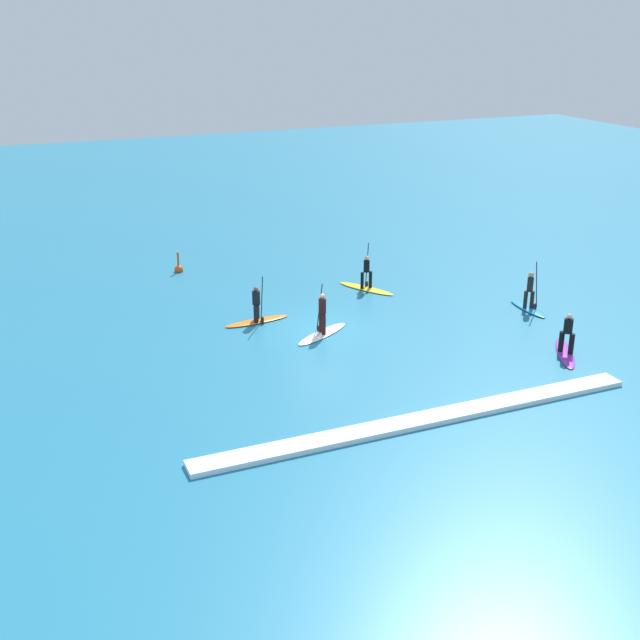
{
  "coord_description": "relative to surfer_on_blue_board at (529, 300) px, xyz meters",
  "views": [
    {
      "loc": [
        -12.7,
        -30.03,
        13.1
      ],
      "look_at": [
        0.0,
        0.0,
        0.5
      ],
      "focal_mm": 45.08,
      "sensor_mm": 36.0,
      "label": 1
    }
  ],
  "objects": [
    {
      "name": "ground_plane",
      "position": [
        -10.0,
        1.38,
        -0.48
      ],
      "size": [
        120.0,
        120.0,
        0.0
      ],
      "primitive_type": "plane",
      "color": "teal",
      "rests_on": "ground"
    },
    {
      "name": "wave_crest",
      "position": [
        -10.0,
        -7.69,
        -0.39
      ],
      "size": [
        16.44,
        0.9,
        0.18
      ],
      "primitive_type": "cube",
      "color": "white",
      "rests_on": "ground_plane"
    },
    {
      "name": "marker_buoy",
      "position": [
        -13.67,
        12.16,
        -0.31
      ],
      "size": [
        0.47,
        0.47,
        1.2
      ],
      "color": "#E55119",
      "rests_on": "ground_plane"
    },
    {
      "name": "surfer_on_blue_board",
      "position": [
        0.0,
        0.0,
        0.0
      ],
      "size": [
        0.7,
        2.57,
        2.38
      ],
      "rotation": [
        0.0,
        0.0,
        4.69
      ],
      "color": "#1E8CD1",
      "rests_on": "ground_plane"
    },
    {
      "name": "surfer_on_white_board",
      "position": [
        -10.09,
        0.92,
        -0.0
      ],
      "size": [
        3.15,
        2.22,
        2.29
      ],
      "rotation": [
        0.0,
        0.0,
        0.52
      ],
      "color": "white",
      "rests_on": "ground_plane"
    },
    {
      "name": "surfer_on_purple_board",
      "position": [
        -1.78,
        -4.87,
        -0.0
      ],
      "size": [
        2.16,
        3.05,
        1.75
      ],
      "rotation": [
        0.0,
        0.0,
        1.03
      ],
      "color": "purple",
      "rests_on": "ground_plane"
    },
    {
      "name": "surfer_on_orange_board",
      "position": [
        -12.21,
        3.44,
        -0.05
      ],
      "size": [
        3.11,
        0.98,
        2.26
      ],
      "rotation": [
        0.0,
        0.0,
        0.11
      ],
      "color": "orange",
      "rests_on": "ground_plane"
    },
    {
      "name": "surfer_on_yellow_board",
      "position": [
        -5.68,
        5.63,
        -0.08
      ],
      "size": [
        2.16,
        3.16,
        2.33
      ],
      "rotation": [
        0.0,
        0.0,
        2.08
      ],
      "color": "yellow",
      "rests_on": "ground_plane"
    }
  ]
}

